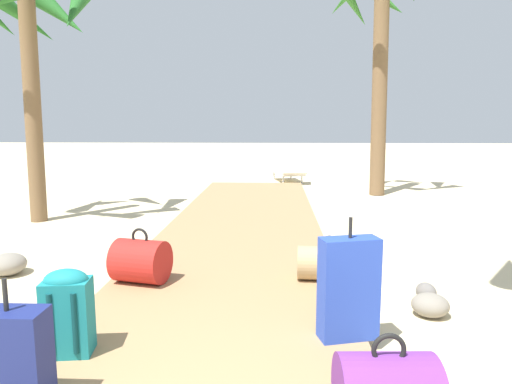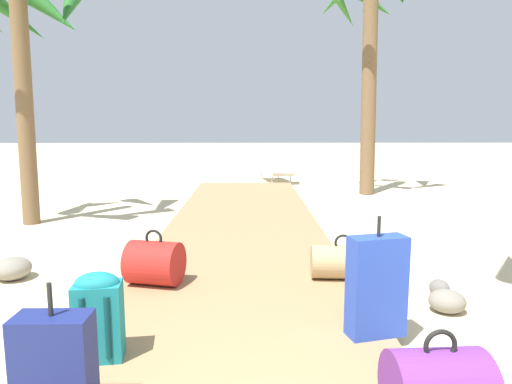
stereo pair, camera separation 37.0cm
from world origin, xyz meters
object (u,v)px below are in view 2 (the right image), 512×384
Objects in this scene: duffel_bag_red at (155,263)px; lounge_chair at (277,170)px; suitcase_blue at (377,286)px; palm_tree_near_left at (14,18)px; duffel_bag_tan at (342,262)px; backpack_teal at (98,314)px; suitcase_navy at (55,368)px; palm_tree_far_right at (369,27)px.

lounge_chair is at bearing 78.59° from duffel_bag_red.
palm_tree_near_left is at bearing 136.75° from suitcase_blue.
duffel_bag_tan is 2.36m from backpack_teal.
suitcase_blue is at bearing -89.04° from lounge_chair.
backpack_teal is at bearing 87.76° from suitcase_navy.
suitcase_blue is 2.05m from suitcase_navy.
palm_tree_far_right is at bearing 60.52° from duffel_bag_red.
duffel_bag_red is 0.65× the size of suitcase_blue.
duffel_bag_tan is 2.79m from suitcase_navy.
suitcase_blue reaches higher than suitcase_navy.
palm_tree_near_left reaches higher than duffel_bag_red.
palm_tree_far_right reaches higher than duffel_bag_tan.
lounge_chair is (-0.15, 8.95, -0.10)m from suitcase_blue.
duffel_bag_tan is 1.09× the size of backpack_teal.
backpack_teal is 0.12× the size of palm_tree_far_right.
backpack_teal is (0.02, 0.60, 0.02)m from suitcase_navy.
suitcase_blue is 6.43m from palm_tree_near_left.
lounge_chair is at bearing 80.27° from suitcase_navy.
palm_tree_far_right reaches higher than lounge_chair.
duffel_bag_red is 2.04m from suitcase_blue.
backpack_teal reaches higher than duffel_bag_tan.
palm_tree_near_left is at bearing -153.23° from palm_tree_far_right.
duffel_bag_red is 4.79m from palm_tree_near_left.
lounge_chair reaches higher than duffel_bag_tan.
palm_tree_near_left is (-5.91, -2.98, -0.48)m from palm_tree_far_right.
palm_tree_near_left reaches higher than backpack_teal.
suitcase_blue reaches higher than duffel_bag_red.
suitcase_blue is 0.22× the size of palm_tree_near_left.
palm_tree_far_right is (1.62, 7.01, 3.09)m from suitcase_blue.
duffel_bag_red is at bearing 86.94° from backpack_teal.
suitcase_blue is at bearing 9.34° from backpack_teal.
backpack_teal is 9.39m from lounge_chair.
palm_tree_far_right is 1.24× the size of palm_tree_near_left.
backpack_teal is 0.34× the size of lounge_chair.
palm_tree_far_right reaches higher than palm_tree_near_left.
duffel_bag_red is at bearing 87.19° from suitcase_navy.
suitcase_blue reaches higher than duffel_bag_tan.
lounge_chair is (1.69, 9.84, -0.02)m from suitcase_navy.
lounge_chair is at bearing 79.79° from backpack_teal.
suitcase_blue is at bearing -90.37° from duffel_bag_tan.
duffel_bag_tan is 0.86× the size of suitcase_navy.
palm_tree_far_right is (3.36, 5.95, 3.24)m from duffel_bag_red.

